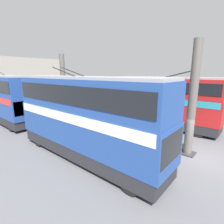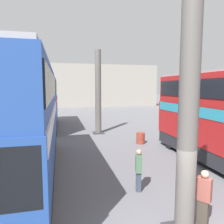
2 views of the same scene
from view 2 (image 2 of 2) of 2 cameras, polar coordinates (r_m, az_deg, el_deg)
The scene contains 8 objects.
depot_back_wall at distance 46.12m, azimuth -9.37°, elevation 6.78°, with size 0.50×36.00×9.07m.
support_column_near at distance 6.29m, azimuth 19.36°, elevation 0.94°, with size 0.99×0.99×7.53m.
support_column_far at distance 19.80m, azimuth -3.63°, elevation 4.81°, with size 0.99×0.99×7.53m.
bus_right_near at distance 10.40m, azimuth -21.93°, elevation -0.68°, with size 11.43×2.54×5.89m.
bus_right_mid at distance 23.62m, azimuth -17.28°, elevation 3.16°, with size 10.71×2.54×5.83m.
person_aisle_midway at distance 9.18m, azimuth 6.98°, elevation -14.55°, with size 0.47×0.35×1.74m.
person_aisle_foreground at distance 7.57m, azimuth 22.83°, elevation -19.71°, with size 0.48×0.45×1.75m.
oil_drum at distance 16.60m, azimuth 7.47°, elevation -6.79°, with size 0.66×0.66×0.83m.
Camera 2 is at (-4.33, 3.41, 4.21)m, focal length 35.00 mm.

